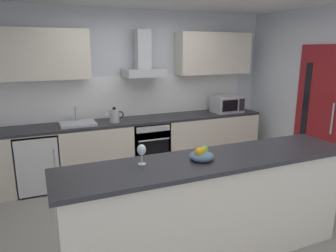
% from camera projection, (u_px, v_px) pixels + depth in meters
% --- Properties ---
extents(ground, '(5.77, 4.67, 0.02)m').
position_uv_depth(ground, '(181.00, 216.00, 3.83)').
color(ground, gray).
extents(wall_back, '(5.77, 0.12, 2.60)m').
position_uv_depth(wall_back, '(133.00, 91.00, 5.21)').
color(wall_back, silver).
rests_on(wall_back, ground).
extents(backsplash_tile, '(4.06, 0.02, 0.66)m').
position_uv_depth(backsplash_tile, '(134.00, 96.00, 5.17)').
color(backsplash_tile, white).
extents(counter_back, '(4.20, 0.60, 0.90)m').
position_uv_depth(counter_back, '(141.00, 146.00, 5.08)').
color(counter_back, beige).
rests_on(counter_back, ground).
extents(counter_island, '(2.83, 0.64, 1.02)m').
position_uv_depth(counter_island, '(211.00, 209.00, 2.95)').
color(counter_island, beige).
rests_on(counter_island, ground).
extents(upper_cabinets, '(4.14, 0.32, 0.70)m').
position_uv_depth(upper_cabinets, '(136.00, 54.00, 4.86)').
color(upper_cabinets, beige).
extents(side_door, '(0.08, 0.85, 2.05)m').
position_uv_depth(side_door, '(318.00, 115.00, 4.68)').
color(side_door, maroon).
rests_on(side_door, ground).
extents(oven, '(0.60, 0.62, 0.80)m').
position_uv_depth(oven, '(147.00, 145.00, 5.09)').
color(oven, slate).
rests_on(oven, ground).
extents(refrigerator, '(0.58, 0.60, 0.85)m').
position_uv_depth(refrigerator, '(38.00, 161.00, 4.46)').
color(refrigerator, white).
rests_on(refrigerator, ground).
extents(microwave, '(0.50, 0.38, 0.30)m').
position_uv_depth(microwave, '(227.00, 104.00, 5.49)').
color(microwave, '#B7BABC').
rests_on(microwave, counter_back).
extents(sink, '(0.50, 0.40, 0.26)m').
position_uv_depth(sink, '(78.00, 123.00, 4.58)').
color(sink, silver).
rests_on(sink, counter_back).
extents(kettle, '(0.29, 0.15, 0.24)m').
position_uv_depth(kettle, '(115.00, 115.00, 4.73)').
color(kettle, '#B7BABC').
rests_on(kettle, counter_back).
extents(range_hood, '(0.62, 0.45, 0.72)m').
position_uv_depth(range_hood, '(143.00, 62.00, 4.89)').
color(range_hood, '#B7BABC').
extents(wine_glass, '(0.08, 0.08, 0.18)m').
position_uv_depth(wine_glass, '(142.00, 151.00, 2.65)').
color(wine_glass, silver).
rests_on(wine_glass, counter_island).
extents(fruit_bowl, '(0.22, 0.22, 0.13)m').
position_uv_depth(fruit_bowl, '(202.00, 155.00, 2.77)').
color(fruit_bowl, slate).
rests_on(fruit_bowl, counter_island).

